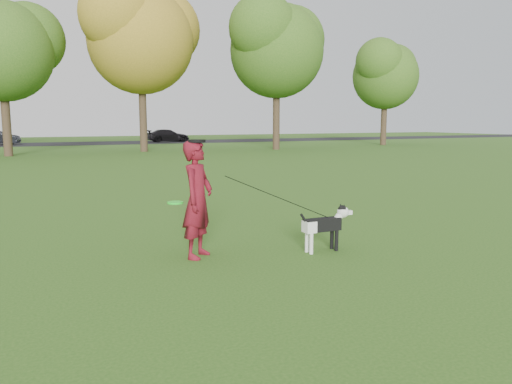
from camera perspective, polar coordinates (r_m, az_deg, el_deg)
name	(u,v)px	position (r m, az deg, el deg)	size (l,w,h in m)	color
ground	(256,261)	(7.45, 0.04, -7.88)	(120.00, 120.00, 0.00)	#285116
road	(65,144)	(46.64, -20.99, 5.17)	(120.00, 7.00, 0.02)	black
man	(198,199)	(7.53, -6.68, -0.85)	(0.65, 0.42, 1.77)	#5D0D14
dog	(326,223)	(7.97, 8.01, -3.55)	(0.97, 0.19, 0.74)	black
car_right	(168,136)	(48.09, -10.01, 6.37)	(1.62, 3.99, 1.16)	black
man_held_items	(280,198)	(7.74, 2.75, -0.70)	(2.57, 0.64, 1.29)	#1EF128
tree_row	(49,28)	(33.04, -22.59, 16.93)	(51.74, 8.86, 12.01)	#38281C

